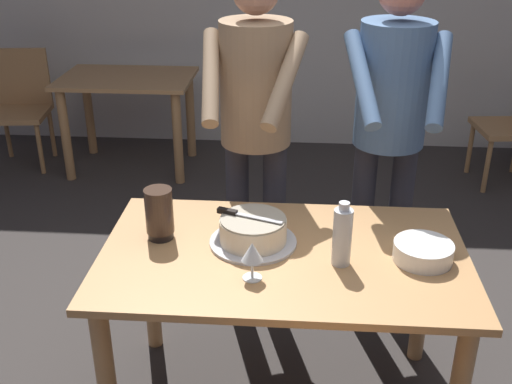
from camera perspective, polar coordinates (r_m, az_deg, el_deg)
name	(u,v)px	position (r m, az deg, el deg)	size (l,w,h in m)	color
main_dining_table	(283,279)	(2.44, 2.51, -8.02)	(1.40, 0.84, 0.75)	tan
cake_on_platter	(253,232)	(2.40, -0.27, -3.66)	(0.34, 0.34, 0.11)	silver
cake_knife	(236,213)	(2.40, -1.83, -1.97)	(0.26, 0.11, 0.02)	silver
plate_stack	(423,252)	(2.39, 15.09, -5.32)	(0.22, 0.22, 0.07)	white
wine_glass_near	(252,253)	(2.16, -0.35, -5.63)	(0.08, 0.08, 0.14)	silver
water_bottle	(342,236)	(2.27, 7.92, -4.02)	(0.07, 0.07, 0.25)	silver
hurricane_lamp	(159,213)	(2.45, -8.86, -1.96)	(0.11, 0.11, 0.21)	black
person_cutting_cake	(255,117)	(2.82, -0.05, 6.93)	(0.46, 0.57, 1.72)	#2D2D38
person_standing_beside	(390,118)	(2.87, 12.22, 6.67)	(0.47, 0.55, 1.72)	#2D2D38
background_table	(128,97)	(4.93, -11.64, 8.52)	(1.00, 0.70, 0.74)	tan
background_chair_0	(20,103)	(5.30, -20.83, 7.61)	(0.49, 0.49, 0.90)	tan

